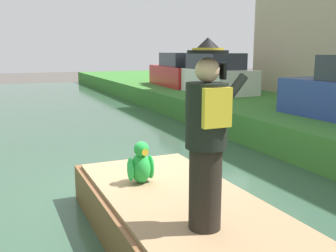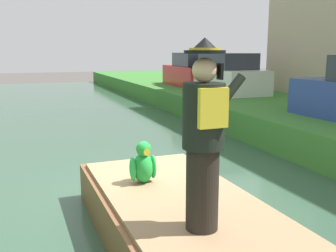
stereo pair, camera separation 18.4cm
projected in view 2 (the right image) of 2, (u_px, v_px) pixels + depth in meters
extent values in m
plane|color=#4C4742|center=(139.00, 200.00, 6.45)|extent=(80.00, 80.00, 0.00)
cube|color=#33513D|center=(139.00, 197.00, 6.44)|extent=(7.17, 48.00, 0.10)
cube|color=brown|center=(185.00, 226.00, 4.63)|extent=(1.84, 4.22, 0.56)
cube|color=#997A56|center=(185.00, 202.00, 4.57)|extent=(1.69, 3.88, 0.05)
cylinder|color=black|center=(202.00, 189.00, 3.76)|extent=(0.32, 0.32, 0.82)
cylinder|color=black|center=(204.00, 116.00, 3.63)|extent=(0.40, 0.40, 0.62)
cube|color=gold|center=(213.00, 108.00, 3.43)|extent=(0.28, 0.06, 0.36)
sphere|color=#DBA884|center=(204.00, 70.00, 3.54)|extent=(0.23, 0.23, 0.23)
cylinder|color=black|center=(205.00, 52.00, 3.51)|extent=(0.38, 0.38, 0.03)
cone|color=black|center=(205.00, 44.00, 3.50)|extent=(0.26, 0.26, 0.12)
cylinder|color=gold|center=(205.00, 49.00, 3.51)|extent=(0.29, 0.29, 0.02)
cylinder|color=black|center=(227.00, 96.00, 3.63)|extent=(0.38, 0.09, 0.43)
cube|color=black|center=(220.00, 71.00, 3.54)|extent=(0.03, 0.08, 0.15)
ellipsoid|color=green|center=(143.00, 168.00, 5.15)|extent=(0.26, 0.32, 0.40)
sphere|color=green|center=(144.00, 149.00, 5.06)|extent=(0.20, 0.20, 0.20)
cone|color=yellow|center=(146.00, 151.00, 4.97)|extent=(0.09, 0.09, 0.09)
ellipsoid|color=green|center=(133.00, 169.00, 5.10)|extent=(0.08, 0.20, 0.32)
ellipsoid|color=green|center=(153.00, 167.00, 5.20)|extent=(0.08, 0.20, 0.32)
cube|color=white|center=(224.00, 80.00, 15.10)|extent=(1.71, 4.00, 0.90)
cube|color=#2D333D|center=(228.00, 61.00, 14.77)|extent=(1.45, 2.20, 0.60)
cube|color=red|center=(193.00, 76.00, 17.84)|extent=(1.95, 4.10, 0.90)
cube|color=#2D333D|center=(195.00, 59.00, 17.51)|extent=(1.58, 2.29, 0.60)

